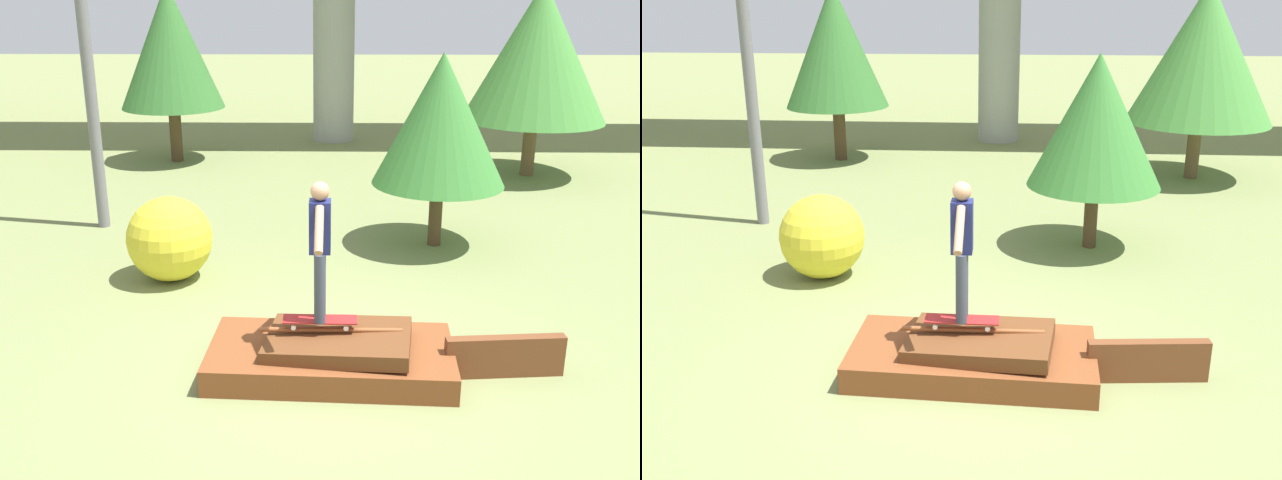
% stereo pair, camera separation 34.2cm
% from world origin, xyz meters
% --- Properties ---
extents(ground_plane, '(80.00, 80.00, 0.00)m').
position_xyz_m(ground_plane, '(0.00, 0.00, 0.00)').
color(ground_plane, olive).
extents(scrap_pile, '(2.69, 1.42, 0.51)m').
position_xyz_m(scrap_pile, '(0.02, -0.01, 0.19)').
color(scrap_pile, brown).
rests_on(scrap_pile, ground_plane).
extents(scrap_plank_loose, '(1.29, 0.24, 0.46)m').
position_xyz_m(scrap_plank_loose, '(1.85, -0.07, 0.23)').
color(scrap_plank_loose, brown).
rests_on(scrap_plank_loose, ground_plane).
extents(skateboard, '(0.80, 0.24, 0.09)m').
position_xyz_m(skateboard, '(-0.12, 0.04, 0.59)').
color(skateboard, maroon).
rests_on(skateboard, scrap_pile).
extents(skater, '(0.22, 1.11, 1.51)m').
position_xyz_m(skater, '(-0.12, 0.04, 1.47)').
color(skater, '#383D4C').
rests_on(skater, skateboard).
extents(tree_behind_left, '(2.41, 2.41, 4.09)m').
position_xyz_m(tree_behind_left, '(-3.78, 10.01, 2.68)').
color(tree_behind_left, '#4C3823').
rests_on(tree_behind_left, ground_plane).
extents(tree_behind_right, '(3.06, 3.06, 4.12)m').
position_xyz_m(tree_behind_right, '(4.34, 8.78, 2.67)').
color(tree_behind_right, brown).
rests_on(tree_behind_right, ground_plane).
extents(tree_mid_back, '(2.08, 2.08, 3.06)m').
position_xyz_m(tree_mid_back, '(1.66, 4.11, 2.03)').
color(tree_mid_back, '#4C3823').
rests_on(tree_mid_back, ground_plane).
extents(bush_yellow_flowering, '(1.21, 1.21, 1.21)m').
position_xyz_m(bush_yellow_flowering, '(-2.30, 2.58, 0.60)').
color(bush_yellow_flowering, gold).
rests_on(bush_yellow_flowering, ground_plane).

